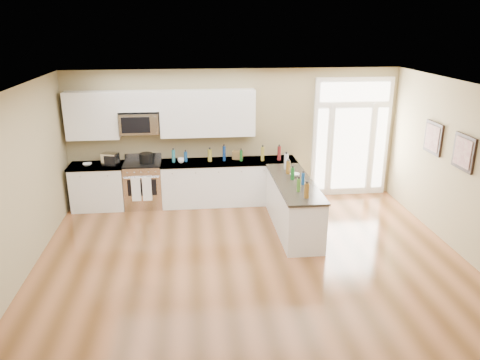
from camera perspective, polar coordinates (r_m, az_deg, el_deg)
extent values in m
plane|color=brown|center=(6.86, 2.65, -14.07)|extent=(8.00, 8.00, 0.00)
plane|color=#998A61|center=(10.00, -0.66, 5.43)|extent=(7.00, 0.00, 7.00)
plane|color=white|center=(5.83, 3.07, 9.70)|extent=(8.00, 8.00, 0.00)
cube|color=white|center=(10.12, -16.87, -0.85)|extent=(1.06, 0.62, 0.90)
cube|color=black|center=(10.26, -16.66, -2.96)|extent=(1.02, 0.52, 0.10)
cube|color=black|center=(9.98, -17.12, 1.69)|extent=(1.10, 0.66, 0.04)
cube|color=white|center=(9.96, -1.36, -0.33)|extent=(2.81, 0.62, 0.90)
cube|color=black|center=(10.10, -1.34, -2.48)|extent=(2.77, 0.52, 0.10)
cube|color=black|center=(9.81, -1.38, 2.26)|extent=(2.85, 0.66, 0.04)
cube|color=white|center=(8.77, 6.50, -3.19)|extent=(0.65, 2.28, 0.90)
cube|color=black|center=(8.92, 6.41, -5.57)|extent=(0.61, 2.18, 0.10)
cube|color=black|center=(8.60, 6.62, -0.29)|extent=(0.69, 2.32, 0.04)
cube|color=white|center=(9.88, -17.59, 7.51)|extent=(1.04, 0.33, 0.95)
cube|color=white|center=(9.69, -3.97, 8.13)|extent=(1.94, 0.33, 0.95)
cube|color=white|center=(9.69, -12.29, 9.40)|extent=(0.82, 0.33, 0.40)
cube|color=silver|center=(9.74, -12.13, 6.81)|extent=(0.78, 0.40, 0.42)
cube|color=black|center=(9.54, -12.61, 6.54)|extent=(0.56, 0.01, 0.32)
cube|color=white|center=(10.53, 13.37, 5.04)|extent=(1.70, 0.08, 2.60)
cube|color=white|center=(10.54, 13.36, 3.66)|extent=(0.78, 0.02, 1.80)
cube|color=white|center=(10.34, 9.90, 3.60)|extent=(0.22, 0.02, 1.80)
cube|color=white|center=(10.78, 16.68, 3.70)|extent=(0.22, 0.02, 1.80)
cube|color=white|center=(10.30, 13.89, 10.38)|extent=(1.50, 0.02, 0.40)
cube|color=black|center=(9.24, 22.51, 4.77)|extent=(0.04, 0.58, 0.58)
cube|color=brown|center=(9.23, 22.37, 4.77)|extent=(0.01, 0.46, 0.46)
cube|color=black|center=(8.41, 25.64, 3.04)|extent=(0.04, 0.58, 0.58)
cube|color=brown|center=(8.39, 25.49, 3.04)|extent=(0.01, 0.46, 0.46)
cube|color=silver|center=(9.98, -11.66, -0.63)|extent=(0.76, 0.63, 0.92)
cube|color=black|center=(9.83, -11.84, 1.98)|extent=(0.76, 0.60, 0.03)
cube|color=silver|center=(10.10, -11.72, 2.88)|extent=(0.76, 0.04, 0.14)
cube|color=black|center=(9.66, -11.85, -0.92)|extent=(0.58, 0.01, 0.34)
cylinder|color=silver|center=(9.57, -11.95, 0.27)|extent=(0.70, 0.02, 0.02)
cube|color=white|center=(9.65, -12.57, -1.13)|extent=(0.18, 0.02, 0.50)
cube|color=white|center=(9.62, -11.27, -1.08)|extent=(0.18, 0.02, 0.50)
cylinder|color=black|center=(9.78, -11.36, 2.67)|extent=(0.37, 0.37, 0.22)
cube|color=silver|center=(9.82, -15.52, 2.47)|extent=(0.35, 0.31, 0.26)
cube|color=brown|center=(9.91, -0.29, 3.06)|extent=(0.24, 0.20, 0.17)
imported|color=white|center=(9.97, -18.12, 1.82)|extent=(0.21, 0.21, 0.04)
imported|color=white|center=(8.87, 6.70, 0.62)|extent=(0.22, 0.22, 0.06)
imported|color=white|center=(9.71, -7.21, 2.37)|extent=(0.15, 0.15, 0.10)
cylinder|color=#19591E|center=(9.75, 0.14, 2.98)|extent=(0.06, 0.06, 0.23)
cylinder|color=navy|center=(9.78, -6.64, 2.85)|extent=(0.07, 0.07, 0.21)
cylinder|color=brown|center=(8.98, 5.89, 1.54)|extent=(0.08, 0.08, 0.25)
cylinder|color=olive|center=(9.78, 2.77, 3.22)|extent=(0.07, 0.07, 0.30)
cylinder|color=#26727F|center=(9.76, -8.11, 2.90)|extent=(0.07, 0.07, 0.26)
cylinder|color=#591919|center=(9.83, 4.80, 3.26)|extent=(0.08, 0.08, 0.30)
cylinder|color=#B2B2B7|center=(9.26, 5.65, 2.27)|extent=(0.08, 0.08, 0.31)
cylinder|color=navy|center=(9.77, -1.95, 3.25)|extent=(0.06, 0.06, 0.31)
cylinder|color=#3F7226|center=(8.05, 7.16, -0.64)|extent=(0.07, 0.07, 0.23)
cylinder|color=#19591E|center=(8.66, 6.43, 0.78)|extent=(0.07, 0.07, 0.23)
cylinder|color=navy|center=(8.41, 7.69, 0.14)|extent=(0.06, 0.06, 0.22)
cylinder|color=brown|center=(7.79, 8.13, -1.29)|extent=(0.08, 0.08, 0.25)
cylinder|color=olive|center=(9.76, -3.70, 3.03)|extent=(0.09, 0.09, 0.25)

